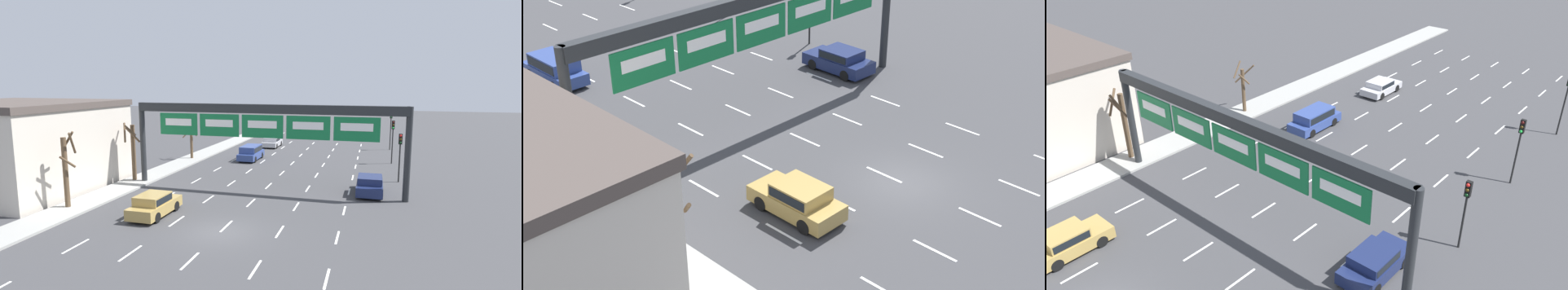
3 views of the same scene
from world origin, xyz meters
TOP-DOWN VIEW (x-y plane):
  - ground_plane at (0.00, 0.00)m, footprint 220.00×220.00m
  - sidewalk_left at (-11.30, 0.00)m, footprint 2.80×110.00m
  - lane_dashes at (0.00, 13.50)m, footprint 13.32×67.00m
  - sign_gantry at (-0.00, 9.31)m, footprint 21.86×0.70m
  - building_near at (-19.68, 5.04)m, footprint 13.42×12.91m
  - car_navy at (8.15, 10.72)m, footprint 1.98×4.30m
  - suv_blue at (-4.85, 21.66)m, footprint 1.93×4.55m
  - car_silver at (-4.85, 31.24)m, footprint 1.96×4.22m
  - car_gold at (-5.18, 1.56)m, footprint 1.87×4.14m
  - traffic_light_near_gantry at (10.20, 23.68)m, footprint 0.30×0.35m
  - traffic_light_mid_block at (10.51, 15.39)m, footprint 0.30×0.35m
  - traffic_light_far_end at (10.27, 33.01)m, footprint 0.30×0.35m
  - tree_bare_closest at (-11.40, 20.21)m, footprint 1.87×1.91m
  - tree_bare_second at (-11.72, 9.34)m, footprint 1.86×1.26m
  - tree_bare_third at (-11.60, 1.30)m, footprint 1.28×1.54m

SIDE VIEW (x-z plane):
  - ground_plane at x=0.00m, z-range 0.00..0.00m
  - lane_dashes at x=0.00m, z-range 0.00..0.01m
  - sidewalk_left at x=-11.30m, z-range 0.00..0.15m
  - car_silver at x=-4.85m, z-range 0.05..1.35m
  - car_navy at x=8.15m, z-range 0.05..1.51m
  - car_gold at x=-5.18m, z-range 0.05..1.53m
  - suv_blue at x=-4.85m, z-range 0.10..1.71m
  - tree_bare_closest at x=-11.40m, z-range 0.18..4.42m
  - tree_bare_third at x=-11.60m, z-range 0.22..5.41m
  - tree_bare_second at x=-11.72m, z-range 0.37..5.35m
  - traffic_light_mid_block at x=10.51m, z-range 0.92..5.14m
  - traffic_light_near_gantry at x=10.20m, z-range 0.99..5.59m
  - traffic_light_far_end at x=10.27m, z-range 1.04..6.00m
  - building_near at x=-19.68m, z-range 0.01..7.06m
  - sign_gantry at x=0.00m, z-range 2.23..9.13m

